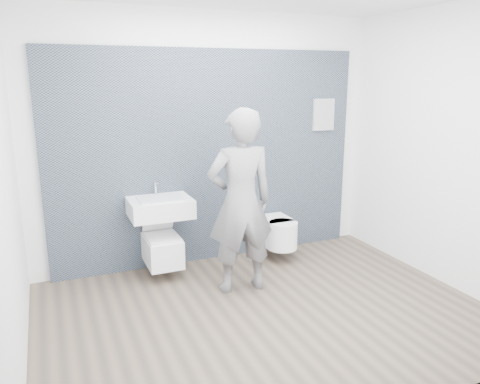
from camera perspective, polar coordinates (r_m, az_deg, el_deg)
name	(u,v)px	position (r m, az deg, el deg)	size (l,w,h in m)	color
ground	(265,312)	(4.43, 3.12, -14.43)	(4.00, 4.00, 0.00)	brown
room_shell	(268,121)	(3.92, 3.45, 8.59)	(4.00, 4.00, 4.00)	white
tile_wall	(212,257)	(5.66, -3.46, -7.90)	(3.60, 0.06, 2.40)	black
washbasin	(160,207)	(4.99, -9.70, -1.82)	(0.65, 0.48, 0.48)	white
toilet_square	(162,248)	(5.12, -9.46, -6.78)	(0.36, 0.51, 0.65)	white
toilet_rounded	(278,232)	(5.54, 4.65, -4.92)	(0.35, 0.59, 0.32)	white
info_placard	(318,242)	(6.23, 9.51, -6.01)	(0.29, 0.03, 0.38)	silver
visitor	(241,202)	(4.55, 0.07, -1.24)	(0.67, 0.44, 1.82)	gray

